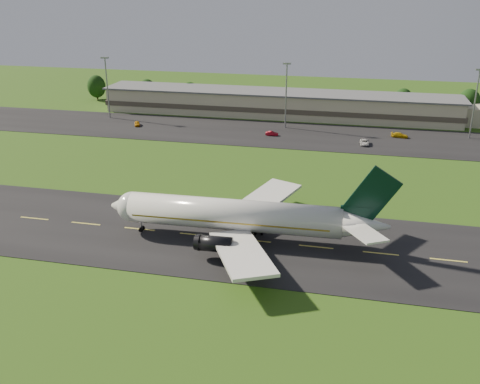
% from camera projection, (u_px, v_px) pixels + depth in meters
% --- Properties ---
extents(ground, '(360.00, 360.00, 0.00)m').
position_uv_depth(ground, '(196.00, 235.00, 97.95)').
color(ground, '#244A12').
rests_on(ground, ground).
extents(taxiway, '(220.00, 30.00, 0.10)m').
position_uv_depth(taxiway, '(196.00, 235.00, 97.93)').
color(taxiway, black).
rests_on(taxiway, ground).
extents(apron, '(260.00, 30.00, 0.10)m').
position_uv_depth(apron, '(265.00, 133.00, 163.25)').
color(apron, black).
rests_on(apron, ground).
extents(airliner, '(51.28, 42.16, 15.57)m').
position_uv_depth(airliner, '(238.00, 216.00, 94.62)').
color(airliner, white).
rests_on(airliner, ground).
extents(terminal, '(145.00, 16.00, 8.40)m').
position_uv_depth(terminal, '(296.00, 105.00, 182.43)').
color(terminal, '#B6AB8B').
rests_on(terminal, ground).
extents(light_mast_west, '(2.40, 1.20, 20.35)m').
position_uv_depth(light_mast_west, '(107.00, 80.00, 177.06)').
color(light_mast_west, gray).
rests_on(light_mast_west, ground).
extents(light_mast_centre, '(2.40, 1.20, 20.35)m').
position_uv_depth(light_mast_centre, '(286.00, 88.00, 164.82)').
color(light_mast_centre, gray).
rests_on(light_mast_centre, ground).
extents(light_mast_east, '(2.40, 1.20, 20.35)m').
position_uv_depth(light_mast_east, '(476.00, 95.00, 153.60)').
color(light_mast_east, gray).
rests_on(light_mast_east, ground).
extents(tree_line, '(195.37, 9.56, 10.22)m').
position_uv_depth(tree_line, '(380.00, 100.00, 185.60)').
color(tree_line, black).
rests_on(tree_line, ground).
extents(service_vehicle_a, '(3.16, 4.37, 1.38)m').
position_uv_depth(service_vehicle_a, '(137.00, 124.00, 171.39)').
color(service_vehicle_a, '#C2820B').
rests_on(service_vehicle_a, apron).
extents(service_vehicle_b, '(3.85, 1.49, 1.25)m').
position_uv_depth(service_vehicle_b, '(272.00, 133.00, 160.52)').
color(service_vehicle_b, '#A40A1A').
rests_on(service_vehicle_b, apron).
extents(service_vehicle_c, '(2.57, 5.18, 1.41)m').
position_uv_depth(service_vehicle_c, '(364.00, 142.00, 151.50)').
color(service_vehicle_c, silver).
rests_on(service_vehicle_c, apron).
extents(service_vehicle_d, '(5.13, 2.61, 1.43)m').
position_uv_depth(service_vehicle_d, '(400.00, 135.00, 158.48)').
color(service_vehicle_d, '#C3970B').
rests_on(service_vehicle_d, apron).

